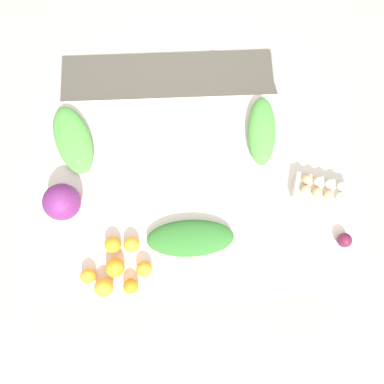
% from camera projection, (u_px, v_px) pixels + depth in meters
% --- Properties ---
extents(ground_plane, '(8.00, 8.00, 0.00)m').
position_uv_depth(ground_plane, '(192.00, 219.00, 2.38)').
color(ground_plane, '#B2A899').
extents(dining_table, '(1.47, 0.92, 0.75)m').
position_uv_depth(dining_table, '(192.00, 197.00, 1.74)').
color(dining_table, silver).
rests_on(dining_table, ground_plane).
extents(cabbage_purple, '(0.16, 0.16, 0.16)m').
position_uv_depth(cabbage_purple, '(62.00, 202.00, 1.56)').
color(cabbage_purple, '#6B2366').
rests_on(cabbage_purple, dining_table).
extents(egg_carton, '(0.25, 0.16, 0.09)m').
position_uv_depth(egg_carton, '(322.00, 190.00, 1.61)').
color(egg_carton, beige).
rests_on(egg_carton, dining_table).
extents(greens_bunch_kale, '(0.15, 0.33, 0.08)m').
position_uv_depth(greens_bunch_kale, '(262.00, 131.00, 1.67)').
color(greens_bunch_kale, '#4C933D').
rests_on(greens_bunch_kale, dining_table).
extents(greens_bunch_chard, '(0.37, 0.16, 0.07)m').
position_uv_depth(greens_bunch_chard, '(190.00, 238.00, 1.57)').
color(greens_bunch_chard, '#2D6B28').
rests_on(greens_bunch_chard, dining_table).
extents(greens_bunch_scallion, '(0.26, 0.37, 0.07)m').
position_uv_depth(greens_bunch_scallion, '(73.00, 140.00, 1.67)').
color(greens_bunch_scallion, '#4C933D').
rests_on(greens_bunch_scallion, dining_table).
extents(beet_root, '(0.06, 0.06, 0.06)m').
position_uv_depth(beet_root, '(344.00, 240.00, 1.57)').
color(beet_root, '#5B1933').
rests_on(beet_root, dining_table).
extents(orange_0, '(0.08, 0.08, 0.08)m').
position_uv_depth(orange_0, '(115.00, 267.00, 1.54)').
color(orange_0, orange).
rests_on(orange_0, dining_table).
extents(orange_1, '(0.07, 0.07, 0.07)m').
position_uv_depth(orange_1, '(132.00, 244.00, 1.56)').
color(orange_1, orange).
rests_on(orange_1, dining_table).
extents(orange_2, '(0.07, 0.07, 0.07)m').
position_uv_depth(orange_2, '(144.00, 269.00, 1.54)').
color(orange_2, orange).
rests_on(orange_2, dining_table).
extents(orange_3, '(0.06, 0.06, 0.06)m').
position_uv_depth(orange_3, '(131.00, 286.00, 1.53)').
color(orange_3, orange).
rests_on(orange_3, dining_table).
extents(orange_4, '(0.07, 0.07, 0.07)m').
position_uv_depth(orange_4, '(88.00, 276.00, 1.54)').
color(orange_4, orange).
rests_on(orange_4, dining_table).
extents(orange_5, '(0.07, 0.07, 0.07)m').
position_uv_depth(orange_5, '(113.00, 245.00, 1.56)').
color(orange_5, orange).
rests_on(orange_5, dining_table).
extents(orange_6, '(0.08, 0.08, 0.08)m').
position_uv_depth(orange_6, '(104.00, 287.00, 1.52)').
color(orange_6, orange).
rests_on(orange_6, dining_table).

